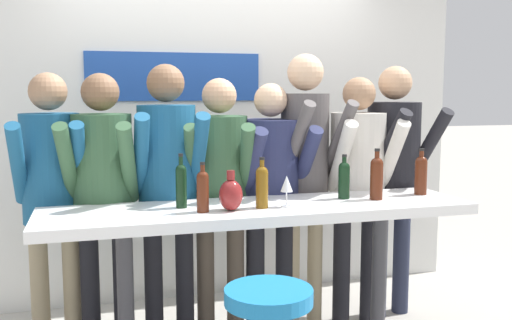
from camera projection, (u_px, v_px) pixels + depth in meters
name	position (u px, v px, depth m)	size (l,w,h in m)	color
back_wall	(212.00, 135.00, 4.47)	(4.05, 0.12, 2.53)	silver
tasting_table	(260.00, 230.00, 3.25)	(2.45, 0.59, 0.97)	white
person_far_left	(52.00, 182.00, 3.41)	(0.41, 0.53, 1.72)	gray
person_left	(103.00, 183.00, 3.41)	(0.48, 0.59, 1.72)	black
person_center_left	(168.00, 174.00, 3.51)	(0.43, 0.54, 1.78)	black
person_center	(220.00, 179.00, 3.64)	(0.49, 0.59, 1.69)	#473D33
person_center_right	(271.00, 182.00, 3.72)	(0.48, 0.56, 1.66)	black
person_right	(305.00, 157.00, 3.80)	(0.43, 0.58, 1.85)	gray
person_far_right	(358.00, 174.00, 3.87)	(0.46, 0.56, 1.71)	black
person_rightmost	(394.00, 163.00, 4.01)	(0.50, 0.61, 1.78)	#23283D
wine_bottle_0	(203.00, 189.00, 3.04)	(0.07, 0.07, 0.27)	#4C1E0F
wine_bottle_1	(262.00, 185.00, 3.15)	(0.07, 0.07, 0.28)	brown
wine_bottle_2	(377.00, 176.00, 3.40)	(0.08, 0.08, 0.31)	#4C1E0F
wine_bottle_3	(421.00, 173.00, 3.57)	(0.08, 0.08, 0.29)	#4C1E0F
wine_bottle_4	(181.00, 184.00, 3.16)	(0.06, 0.06, 0.30)	black
wine_bottle_5	(344.00, 178.00, 3.43)	(0.07, 0.07, 0.27)	black
wine_glass_0	(287.00, 185.00, 3.18)	(0.07, 0.07, 0.18)	silver
decorative_vase	(231.00, 194.00, 3.09)	(0.13, 0.13, 0.22)	maroon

